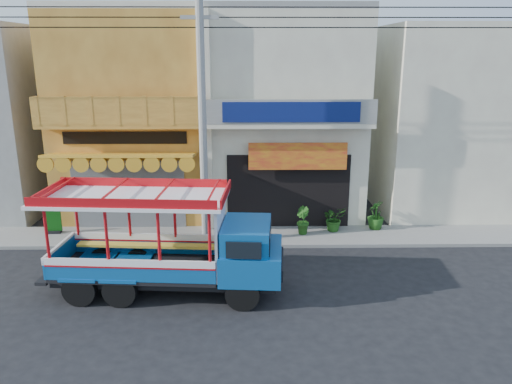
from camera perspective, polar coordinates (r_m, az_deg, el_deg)
The scene contains 12 objects.
ground at distance 14.65m, azimuth -2.82°, elevation -10.90°, with size 90.00×90.00×0.00m, color black.
sidewalk at distance 18.30m, azimuth -2.41°, elevation -5.11°, with size 30.00×2.00×0.12m, color slate.
shophouse_left at distance 21.68m, azimuth -13.01°, elevation 8.82°, with size 6.00×7.50×8.24m.
shophouse_right at distance 21.25m, azimuth 3.21°, elevation 9.06°, with size 6.00×6.75×8.24m.
party_pilaster at distance 18.19m, azimuth -5.66°, elevation 7.55°, with size 0.35×0.30×8.00m, color beige.
filler_building_right at distance 22.90m, azimuth 21.11°, elevation 7.75°, with size 6.00×6.00×7.60m, color beige.
utility_pole at distance 16.52m, azimuth -5.67°, elevation 10.33°, with size 28.00×0.26×9.00m.
songthaew_truck at distance 13.92m, azimuth -8.45°, elevation -5.90°, with size 6.68×2.58×3.05m.
green_sign at distance 19.80m, azimuth -22.17°, elevation -3.30°, with size 0.60×0.30×0.92m.
potted_plant_a at distance 18.79m, azimuth 8.91°, elevation -2.99°, with size 0.85×0.74×0.95m, color #1E4C15.
potted_plant_b at distance 18.33m, azimuth 5.31°, elevation -3.25°, with size 0.55×0.45×1.01m, color #1E4C15.
potted_plant_c at distance 19.26m, azimuth 13.54°, elevation -2.57°, with size 0.61×0.61×1.09m, color #1E4C15.
Camera 1 is at (0.52, -13.10, 6.56)m, focal length 35.00 mm.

